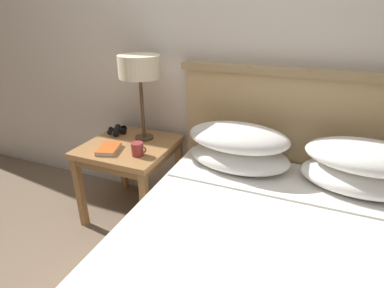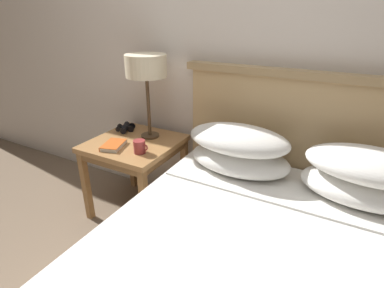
{
  "view_description": "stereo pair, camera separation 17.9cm",
  "coord_description": "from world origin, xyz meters",
  "views": [
    {
      "loc": [
        0.49,
        -0.85,
        1.4
      ],
      "look_at": [
        -0.13,
        0.67,
        0.67
      ],
      "focal_mm": 28.0,
      "sensor_mm": 36.0,
      "label": 1
    },
    {
      "loc": [
        0.65,
        -0.77,
        1.4
      ],
      "look_at": [
        -0.13,
        0.67,
        0.67
      ],
      "focal_mm": 28.0,
      "sensor_mm": 36.0,
      "label": 2
    }
  ],
  "objects": [
    {
      "name": "nightstand",
      "position": [
        -0.61,
        0.72,
        0.49
      ],
      "size": [
        0.58,
        0.58,
        0.57
      ],
      "color": "#AD7A47",
      "rests_on": "ground_plane"
    },
    {
      "name": "coffee_mug",
      "position": [
        -0.46,
        0.59,
        0.61
      ],
      "size": [
        0.1,
        0.08,
        0.08
      ],
      "color": "#993333",
      "rests_on": "nightstand"
    },
    {
      "name": "table_lamp",
      "position": [
        -0.56,
        0.84,
        1.06
      ],
      "size": [
        0.27,
        0.27,
        0.57
      ],
      "color": "#4C3823",
      "rests_on": "nightstand"
    },
    {
      "name": "wall_back",
      "position": [
        0.0,
        1.07,
        1.3
      ],
      "size": [
        8.0,
        0.06,
        2.6
      ],
      "color": "silver",
      "rests_on": "ground_plane"
    },
    {
      "name": "binoculars_pair",
      "position": [
        -0.8,
        0.85,
        0.59
      ],
      "size": [
        0.16,
        0.16,
        0.05
      ],
      "color": "black",
      "rests_on": "nightstand"
    },
    {
      "name": "book_on_nightstand",
      "position": [
        -0.67,
        0.58,
        0.58
      ],
      "size": [
        0.17,
        0.21,
        0.03
      ],
      "color": "silver",
      "rests_on": "nightstand"
    }
  ]
}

